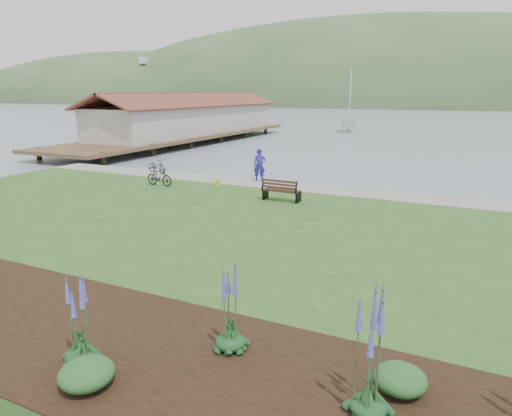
# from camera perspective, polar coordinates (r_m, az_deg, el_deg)

# --- Properties ---
(ground) EXTENTS (600.00, 600.00, 0.00)m
(ground) POSITION_cam_1_polar(r_m,az_deg,el_deg) (19.39, -3.66, -2.15)
(ground) COLOR slate
(ground) RESTS_ON ground
(lawn) EXTENTS (34.00, 20.00, 0.40)m
(lawn) POSITION_cam_1_polar(r_m,az_deg,el_deg) (17.70, -6.84, -3.16)
(lawn) COLOR #29501C
(lawn) RESTS_ON ground
(shoreline_path) EXTENTS (34.00, 2.20, 0.03)m
(shoreline_path) POSITION_cam_1_polar(r_m,az_deg,el_deg) (25.35, 3.99, 2.74)
(shoreline_path) COLOR gray
(shoreline_path) RESTS_ON lawn
(garden_bed) EXTENTS (24.00, 4.40, 0.04)m
(garden_bed) POSITION_cam_1_polar(r_m,az_deg,el_deg) (10.22, -16.51, -16.02)
(garden_bed) COLOR black
(garden_bed) RESTS_ON lawn
(pier_pavilion) EXTENTS (8.00, 36.00, 5.40)m
(pier_pavilion) POSITION_cam_1_polar(r_m,az_deg,el_deg) (52.62, -8.11, 11.07)
(pier_pavilion) COLOR #4C3826
(pier_pavilion) RESTS_ON ground
(park_bench) EXTENTS (1.80, 0.75, 1.11)m
(park_bench) POSITION_cam_1_polar(r_m,az_deg,el_deg) (21.79, 3.11, 2.28)
(park_bench) COLOR #321D13
(park_bench) RESTS_ON lawn
(person) EXTENTS (0.97, 0.84, 2.25)m
(person) POSITION_cam_1_polar(r_m,az_deg,el_deg) (26.49, 0.44, 5.71)
(person) COLOR #252093
(person) RESTS_ON lawn
(bicycle_a) EXTENTS (1.07, 1.85, 0.91)m
(bicycle_a) POSITION_cam_1_polar(r_m,az_deg,el_deg) (30.09, -12.29, 5.13)
(bicycle_a) COLOR black
(bicycle_a) RESTS_ON lawn
(bicycle_b) EXTENTS (0.54, 1.70, 1.02)m
(bicycle_b) POSITION_cam_1_polar(r_m,az_deg,el_deg) (25.96, -11.99, 3.84)
(bicycle_b) COLOR black
(bicycle_b) RESTS_ON lawn
(sailboat) EXTENTS (12.12, 12.26, 27.06)m
(sailboat) POSITION_cam_1_polar(r_m,az_deg,el_deg) (67.04, 11.47, 9.33)
(sailboat) COLOR silver
(sailboat) RESTS_ON ground
(pannier) EXTENTS (0.22, 0.33, 0.34)m
(pannier) POSITION_cam_1_polar(r_m,az_deg,el_deg) (25.64, -4.78, 3.20)
(pannier) COLOR yellow
(pannier) RESTS_ON lawn
(echium_0) EXTENTS (0.62, 0.62, 2.02)m
(echium_0) POSITION_cam_1_polar(r_m,az_deg,el_deg) (9.42, -21.29, -13.43)
(echium_0) COLOR #153A1C
(echium_0) RESTS_ON garden_bed
(echium_1) EXTENTS (0.62, 0.62, 2.08)m
(echium_1) POSITION_cam_1_polar(r_m,az_deg,el_deg) (9.28, -3.27, -13.02)
(echium_1) COLOR #153A1C
(echium_1) RESTS_ON garden_bed
(echium_2) EXTENTS (0.62, 0.62, 2.34)m
(echium_2) POSITION_cam_1_polar(r_m,az_deg,el_deg) (7.70, 14.28, -17.77)
(echium_2) COLOR #153A1C
(echium_2) RESTS_ON garden_bed
(shrub_1) EXTENTS (0.98, 0.98, 0.49)m
(shrub_1) POSITION_cam_1_polar(r_m,az_deg,el_deg) (9.02, -20.41, -18.84)
(shrub_1) COLOR #1E4C21
(shrub_1) RESTS_ON garden_bed
(shrub_2) EXTENTS (0.92, 0.92, 0.46)m
(shrub_2) POSITION_cam_1_polar(r_m,az_deg,el_deg) (8.77, 17.57, -19.71)
(shrub_2) COLOR #1E4C21
(shrub_2) RESTS_ON garden_bed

